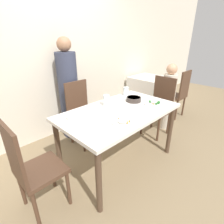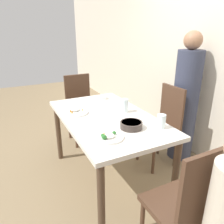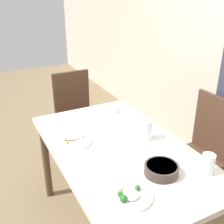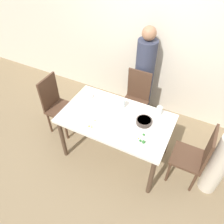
# 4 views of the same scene
# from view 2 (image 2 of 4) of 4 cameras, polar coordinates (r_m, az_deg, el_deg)

# --- Properties ---
(ground_plane) EXTENTS (10.00, 10.00, 0.00)m
(ground_plane) POSITION_cam_2_polar(r_m,az_deg,el_deg) (2.61, -1.29, -17.03)
(ground_plane) COLOR #847051
(wall_back) EXTENTS (10.00, 0.06, 2.70)m
(wall_back) POSITION_cam_2_polar(r_m,az_deg,el_deg) (2.91, 24.05, 14.15)
(wall_back) COLOR beige
(wall_back) RESTS_ON ground_plane
(dining_table) EXTENTS (1.46, 0.85, 0.78)m
(dining_table) POSITION_cam_2_polar(r_m,az_deg,el_deg) (2.25, -1.43, -3.11)
(dining_table) COLOR silver
(dining_table) RESTS_ON ground_plane
(chair_adult_spot) EXTENTS (0.40, 0.40, 0.98)m
(chair_adult_spot) POSITION_cam_2_polar(r_m,az_deg,el_deg) (2.73, 13.23, -3.12)
(chair_adult_spot) COLOR #4C3323
(chair_adult_spot) RESTS_ON ground_plane
(chair_child_spot) EXTENTS (0.40, 0.40, 0.98)m
(chair_child_spot) POSITION_cam_2_polar(r_m,az_deg,el_deg) (1.64, 18.70, -21.90)
(chair_child_spot) COLOR #4C3323
(chair_child_spot) RESTS_ON ground_plane
(chair_empty_left) EXTENTS (0.40, 0.40, 0.98)m
(chair_empty_left) POSITION_cam_2_polar(r_m,az_deg,el_deg) (3.27, -8.20, 1.39)
(chair_empty_left) COLOR #4C3323
(chair_empty_left) RESTS_ON ground_plane
(person_adult) EXTENTS (0.31, 0.31, 1.59)m
(person_adult) POSITION_cam_2_polar(r_m,az_deg,el_deg) (2.85, 18.56, 2.20)
(person_adult) COLOR #33384C
(person_adult) RESTS_ON ground_plane
(bowl_curry) EXTENTS (0.20, 0.20, 0.06)m
(bowl_curry) POSITION_cam_2_polar(r_m,az_deg,el_deg) (1.95, 5.06, -3.34)
(bowl_curry) COLOR #3D332D
(bowl_curry) RESTS_ON dining_table
(plate_rice_adult) EXTENTS (0.27, 0.27, 0.05)m
(plate_rice_adult) POSITION_cam_2_polar(r_m,az_deg,el_deg) (2.32, -9.57, 0.02)
(plate_rice_adult) COLOR white
(plate_rice_adult) RESTS_ON dining_table
(plate_rice_child) EXTENTS (0.23, 0.23, 0.06)m
(plate_rice_child) POSITION_cam_2_polar(r_m,az_deg,el_deg) (1.77, -0.79, -6.52)
(plate_rice_child) COLOR white
(plate_rice_child) RESTS_ON dining_table
(bowl_rice_small) EXTENTS (0.12, 0.12, 0.04)m
(bowl_rice_small) POSITION_cam_2_polar(r_m,az_deg,el_deg) (2.75, -2.40, 3.86)
(bowl_rice_small) COLOR white
(bowl_rice_small) RESTS_ON dining_table
(glass_water_tall) EXTENTS (0.08, 0.08, 0.14)m
(glass_water_tall) POSITION_cam_2_polar(r_m,az_deg,el_deg) (2.30, 3.26, 1.68)
(glass_water_tall) COLOR silver
(glass_water_tall) RESTS_ON dining_table
(glass_water_short) EXTENTS (0.08, 0.08, 0.13)m
(glass_water_short) POSITION_cam_2_polar(r_m,az_deg,el_deg) (1.98, 12.77, -2.41)
(glass_water_short) COLOR silver
(glass_water_short) RESTS_ON dining_table
(napkin_folded) EXTENTS (0.14, 0.14, 0.01)m
(napkin_folded) POSITION_cam_2_polar(r_m,az_deg,el_deg) (2.53, -8.42, 1.69)
(napkin_folded) COLOR white
(napkin_folded) RESTS_ON dining_table
(fork_steel) EXTENTS (0.17, 0.09, 0.01)m
(fork_steel) POSITION_cam_2_polar(r_m,az_deg,el_deg) (2.04, -1.77, -2.98)
(fork_steel) COLOR silver
(fork_steel) RESTS_ON dining_table
(spoon_steel) EXTENTS (0.18, 0.04, 0.01)m
(spoon_steel) POSITION_cam_2_polar(r_m,az_deg,el_deg) (2.70, -9.53, 2.83)
(spoon_steel) COLOR silver
(spoon_steel) RESTS_ON dining_table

